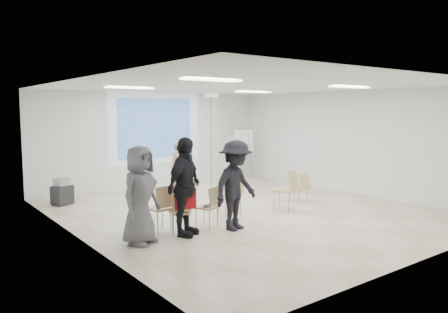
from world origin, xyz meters
TOP-DOWN VIEW (x-y plane):
  - floor at (0.00, 0.00)m, footprint 8.00×9.00m
  - ceiling at (0.00, 0.00)m, footprint 8.00×9.00m
  - wall_back at (0.00, 4.55)m, footprint 8.00×0.10m
  - wall_left at (-4.05, 0.00)m, footprint 0.10×9.00m
  - wall_right at (4.05, 0.00)m, footprint 0.10×9.00m
  - projection_halo at (0.00, 4.49)m, footprint 3.20×0.01m
  - projection_image at (0.00, 4.47)m, footprint 2.60×0.01m
  - pedestal_table at (0.09, 2.54)m, footprint 0.60×0.60m
  - player_left at (-0.38, 2.34)m, footprint 0.74×0.58m
  - player_right at (1.31, 2.04)m, footprint 0.91×0.74m
  - controller_left at (-0.20, 2.59)m, footprint 0.07×0.13m
  - controller_right at (1.13, 2.29)m, footprint 0.05×0.13m
  - chair_far_left at (-2.52, -0.50)m, footprint 0.49×0.52m
  - chair_left_mid at (-2.28, -0.81)m, footprint 0.49×0.51m
  - chair_left_inner at (-1.58, -0.83)m, footprint 0.55×0.56m
  - chair_center at (-0.60, -0.27)m, footprint 0.55×0.58m
  - chair_right_inner at (0.82, -0.67)m, footprint 0.63×0.64m
  - chair_right_far at (1.72, -0.26)m, footprint 0.40×0.42m
  - red_jacket at (-2.25, -0.96)m, footprint 0.43×0.23m
  - laptop at (-1.61, -0.74)m, footprint 0.38×0.34m
  - audience_left at (-2.28, -0.98)m, footprint 1.49×1.31m
  - audience_mid at (-1.23, -1.25)m, footprint 1.48×1.04m
  - audience_outer at (-3.21, -0.95)m, footprint 1.17×1.03m
  - flipchart_easel at (3.01, 3.68)m, footprint 0.75×0.60m
  - av_cart at (-3.35, 3.29)m, footprint 0.57×0.52m
  - ceiling_projector at (0.10, 1.49)m, footprint 0.30×0.25m
  - fluor_panel_nw at (-2.00, 2.00)m, footprint 1.20×0.30m
  - fluor_panel_ne at (2.00, 2.00)m, footprint 1.20×0.30m
  - fluor_panel_sw at (-2.00, -1.50)m, footprint 1.20×0.30m
  - fluor_panel_se at (2.00, -1.50)m, footprint 1.20×0.30m

SIDE VIEW (x-z plane):
  - floor at x=0.00m, z-range -0.10..0.00m
  - av_cart at x=-3.35m, z-range -0.03..0.67m
  - pedestal_table at x=0.09m, z-range 0.04..0.73m
  - laptop at x=-1.61m, z-range 0.45..0.48m
  - chair_right_far at x=1.72m, z-range 0.07..0.88m
  - chair_left_mid at x=-2.28m, z-range 0.07..0.89m
  - chair_left_inner at x=-1.58m, z-range 0.08..0.94m
  - chair_far_left at x=-2.52m, z-range 0.09..1.03m
  - chair_right_inner at x=0.82m, z-range 0.09..1.08m
  - chair_center at x=-0.60m, z-range 0.09..1.08m
  - red_jacket at x=-2.25m, z-range 0.52..0.92m
  - player_left at x=-0.38m, z-range 0.00..1.79m
  - player_right at x=1.31m, z-range 0.00..1.82m
  - audience_outer at x=-3.21m, z-range 0.00..2.01m
  - audience_mid at x=-1.23m, z-range 0.00..2.07m
  - audience_left at x=-2.28m, z-range 0.00..2.20m
  - controller_left at x=-0.20m, z-range 1.16..1.20m
  - controller_right at x=1.13m, z-range 1.20..1.25m
  - flipchart_easel at x=3.01m, z-range 0.44..2.27m
  - wall_back at x=0.00m, z-range 0.00..3.00m
  - wall_left at x=-4.05m, z-range 0.00..3.00m
  - wall_right at x=4.05m, z-range 0.00..3.00m
  - projection_halo at x=0.00m, z-range 0.70..3.00m
  - projection_image at x=0.00m, z-range 0.90..2.80m
  - ceiling_projector at x=0.10m, z-range 1.19..4.19m
  - fluor_panel_nw at x=-2.00m, z-range 2.96..2.98m
  - fluor_panel_ne at x=2.00m, z-range 2.96..2.98m
  - fluor_panel_sw at x=-2.00m, z-range 2.96..2.98m
  - fluor_panel_se at x=2.00m, z-range 2.96..2.98m
  - ceiling at x=0.00m, z-range 3.00..3.10m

